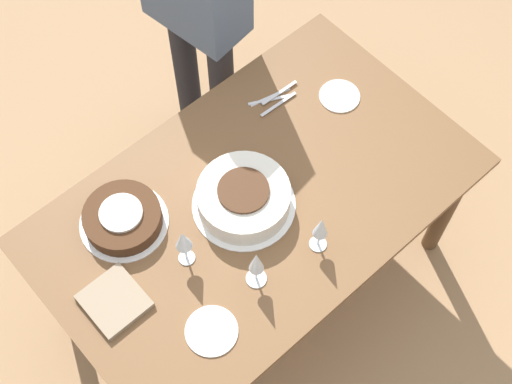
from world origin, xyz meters
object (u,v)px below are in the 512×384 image
cake_center_white (244,198)px  wine_glass_near (256,263)px  cake_front_chocolate (123,218)px  wine_glass_far (183,241)px  wine_glass_extra (321,228)px

cake_center_white → wine_glass_near: size_ratio=1.85×
cake_center_white → cake_front_chocolate: size_ratio=1.18×
wine_glass_far → wine_glass_near: bearing=120.6°
wine_glass_far → wine_glass_extra: size_ratio=1.04×
cake_front_chocolate → wine_glass_near: 0.51m
cake_front_chocolate → wine_glass_extra: size_ratio=1.66×
cake_front_chocolate → wine_glass_far: size_ratio=1.60×
wine_glass_far → wine_glass_extra: bearing=144.8°
cake_center_white → wine_glass_near: wine_glass_near is taller
cake_front_chocolate → wine_glass_near: (-0.20, 0.46, 0.10)m
wine_glass_near → wine_glass_far: 0.25m
cake_front_chocolate → wine_glass_far: wine_glass_far is taller
cake_center_white → wine_glass_extra: (-0.09, 0.28, 0.08)m
wine_glass_far → wine_glass_extra: (-0.37, 0.26, -0.01)m
cake_center_white → cake_front_chocolate: cake_center_white is taller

